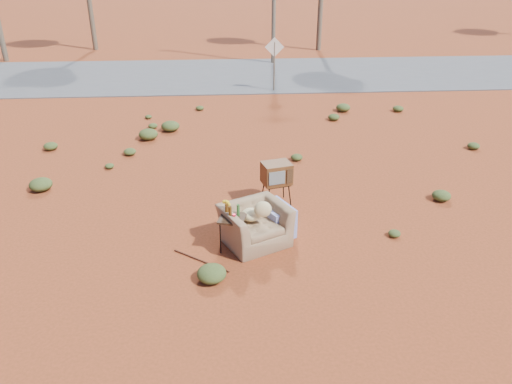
{
  "coord_description": "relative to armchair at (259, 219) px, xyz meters",
  "views": [
    {
      "loc": [
        -0.62,
        -8.48,
        5.45
      ],
      "look_at": [
        0.01,
        0.91,
        0.8
      ],
      "focal_mm": 35.0,
      "sensor_mm": 36.0,
      "label": 1
    }
  ],
  "objects": [
    {
      "name": "side_table",
      "position": [
        -0.57,
        -0.25,
        0.23
      ],
      "size": [
        0.61,
        0.61,
        1.01
      ],
      "rotation": [
        0.0,
        0.0,
        -0.26
      ],
      "color": "#331F12",
      "rests_on": "ground"
    },
    {
      "name": "road_sign",
      "position": [
        1.47,
        11.72,
        0.99
      ],
      "size": [
        0.78,
        0.06,
        2.19
      ],
      "color": "brown",
      "rests_on": "ground"
    },
    {
      "name": "scrub_patch",
      "position": [
        -0.86,
        4.13,
        -0.37
      ],
      "size": [
        17.49,
        8.07,
        0.33
      ],
      "color": "#425023",
      "rests_on": "ground"
    },
    {
      "name": "rusty_bar",
      "position": [
        -1.17,
        -0.69,
        -0.49
      ],
      "size": [
        1.09,
        0.84,
        0.04
      ],
      "primitive_type": "cylinder",
      "rotation": [
        0.0,
        1.57,
        -0.65
      ],
      "color": "#4C1F14",
      "rests_on": "ground"
    },
    {
      "name": "highway",
      "position": [
        -0.03,
        14.72,
        -0.49
      ],
      "size": [
        140.0,
        7.0,
        0.04
      ],
      "primitive_type": "cube",
      "color": "#565659",
      "rests_on": "ground"
    },
    {
      "name": "ground",
      "position": [
        -0.03,
        -0.28,
        -0.51
      ],
      "size": [
        140.0,
        140.0,
        0.0
      ],
      "primitive_type": "plane",
      "color": "#94391D",
      "rests_on": "ground"
    },
    {
      "name": "armchair",
      "position": [
        0.0,
        0.0,
        0.0
      ],
      "size": [
        1.62,
        1.48,
        1.09
      ],
      "rotation": [
        0.0,
        0.0,
        0.45
      ],
      "color": "#836547",
      "rests_on": "ground"
    },
    {
      "name": "tv_unit",
      "position": [
        0.52,
        1.62,
        0.25
      ],
      "size": [
        0.74,
        0.65,
        1.03
      ],
      "rotation": [
        0.0,
        0.0,
        0.26
      ],
      "color": "black",
      "rests_on": "ground"
    }
  ]
}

